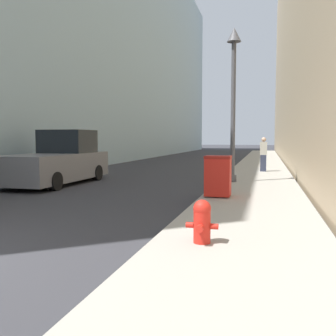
% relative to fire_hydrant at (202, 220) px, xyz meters
% --- Properties ---
extents(sidewalk_right, '(2.89, 60.00, 0.13)m').
position_rel_fire_hydrant_xyz_m(sidewalk_right, '(0.63, 16.15, -0.42)').
color(sidewalk_right, '#9E998E').
rests_on(sidewalk_right, ground).
extents(building_left_glass, '(12.00, 60.00, 20.86)m').
position_rel_fire_hydrant_xyz_m(building_left_glass, '(-15.11, 24.15, 9.94)').
color(building_left_glass, '#99B7C6').
rests_on(building_left_glass, ground).
extents(fire_hydrant, '(0.51, 0.39, 0.68)m').
position_rel_fire_hydrant_xyz_m(fire_hydrant, '(0.00, 0.00, 0.00)').
color(fire_hydrant, red).
rests_on(fire_hydrant, sidewalk_right).
extents(trash_bin, '(0.72, 0.64, 1.15)m').
position_rel_fire_hydrant_xyz_m(trash_bin, '(-0.34, 4.72, 0.23)').
color(trash_bin, red).
rests_on(trash_bin, sidewalk_right).
extents(lamppost, '(0.51, 0.51, 5.67)m').
position_rel_fire_hydrant_xyz_m(lamppost, '(-0.27, 8.49, 3.27)').
color(lamppost, '#4C4C51').
rests_on(lamppost, sidewalk_right).
extents(pickup_truck, '(2.11, 5.22, 2.10)m').
position_rel_fire_hydrant_xyz_m(pickup_truck, '(-6.85, 7.28, 0.38)').
color(pickup_truck, slate).
rests_on(pickup_truck, ground).
extents(pedestrian_on_sidewalk, '(0.34, 0.22, 1.68)m').
position_rel_fire_hydrant_xyz_m(pedestrian_on_sidewalk, '(0.83, 13.35, 0.49)').
color(pedestrian_on_sidewalk, '#2D3347').
rests_on(pedestrian_on_sidewalk, sidewalk_right).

